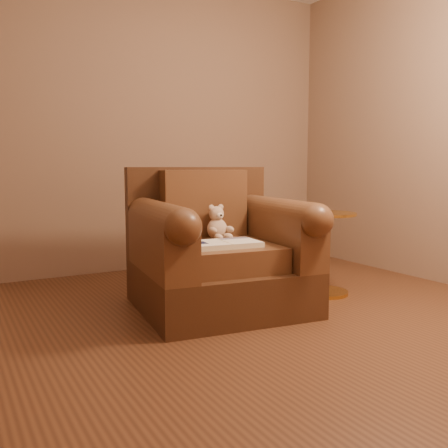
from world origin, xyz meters
TOP-DOWN VIEW (x-y plane):
  - floor at (0.00, 0.00)m, footprint 4.00×4.00m
  - room at (0.00, 0.00)m, footprint 4.02×4.02m
  - armchair at (0.04, 0.52)m, footprint 1.18×1.13m
  - teddy_bear at (0.09, 0.60)m, footprint 0.18×0.20m
  - guidebook at (-0.04, 0.29)m, footprint 0.47×0.31m
  - side_table at (0.91, 0.41)m, footprint 0.44×0.44m

SIDE VIEW (x-z plane):
  - floor at x=0.00m, z-range 0.00..0.00m
  - side_table at x=0.91m, z-range 0.02..0.65m
  - armchair at x=0.04m, z-range -0.11..0.85m
  - guidebook at x=-0.04m, z-range 0.46..0.49m
  - teddy_bear at x=0.09m, z-range 0.43..0.68m
  - room at x=0.00m, z-range 0.36..3.07m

